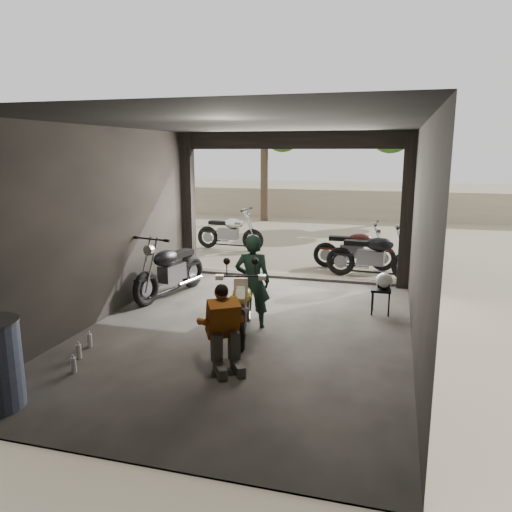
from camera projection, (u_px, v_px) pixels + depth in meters
The scene contains 15 objects.
ground at pixel (246, 333), 7.84m from camera, with size 80.00×80.00×0.00m, color #7A6D56.
garage at pixel (255, 247), 8.09m from camera, with size 7.00×7.13×3.20m.
boundary_wall at pixel (342, 204), 20.90m from camera, with size 18.00×0.30×1.20m, color gray.
tree_left at pixel (264, 120), 19.58m from camera, with size 2.20×2.20×5.60m.
tree_right at pixel (417, 131), 19.54m from camera, with size 2.20×2.20×5.00m.
main_bike at pixel (242, 301), 7.64m from camera, with size 0.68×1.64×1.10m, color beige, non-canonical shape.
left_bike at pixel (170, 265), 9.68m from camera, with size 0.76×1.85×1.25m, color black, non-canonical shape.
outside_bike_a at pixel (230, 229), 14.33m from camera, with size 0.74×1.79×1.21m, color black, non-canonical shape.
outside_bike_b at pixel (354, 245), 11.95m from camera, with size 0.71×1.71×1.16m, color #39110D, non-canonical shape.
outside_bike_c at pixel (373, 251), 11.07m from camera, with size 0.75×1.83×1.24m, color black, non-canonical shape.
rider at pixel (253, 282), 7.91m from camera, with size 0.56×0.37×1.53m, color black.
mechanic at pixel (225, 331), 6.42m from camera, with size 0.55×0.74×1.07m, color #AD5A17, non-canonical shape.
stool at pixel (381, 293), 8.64m from camera, with size 0.34×0.34×0.47m.
helmet at pixel (384, 281), 8.62m from camera, with size 0.29×0.31×0.28m, color white.
sign_post at pixel (429, 202), 11.31m from camera, with size 0.82×0.08×2.46m.
Camera 1 is at (2.16, -7.10, 2.81)m, focal length 35.00 mm.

